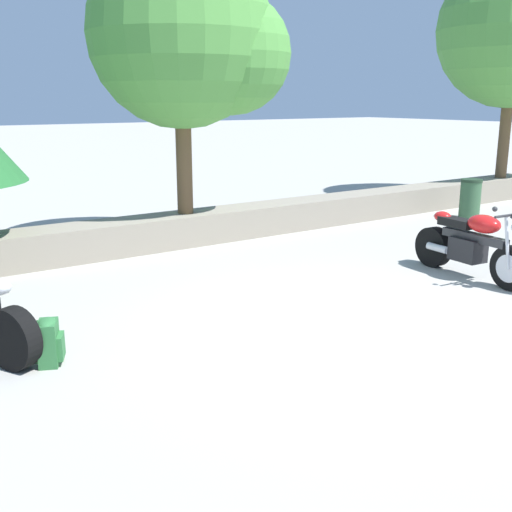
{
  "coord_description": "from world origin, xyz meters",
  "views": [
    {
      "loc": [
        -4.75,
        -4.94,
        2.55
      ],
      "look_at": [
        -0.47,
        1.2,
        0.65
      ],
      "focal_mm": 43.69,
      "sensor_mm": 36.0,
      "label": 1
    }
  ],
  "objects_px": {
    "leafy_tree_mid_left": "(192,39)",
    "rider_backpack": "(49,341)",
    "trash_bin": "(470,199)",
    "motorcycle_red_centre": "(472,245)"
  },
  "relations": [
    {
      "from": "leafy_tree_mid_left",
      "to": "rider_backpack",
      "type": "bearing_deg",
      "value": -134.91
    },
    {
      "from": "rider_backpack",
      "to": "trash_bin",
      "type": "bearing_deg",
      "value": 14.23
    },
    {
      "from": "motorcycle_red_centre",
      "to": "rider_backpack",
      "type": "relative_size",
      "value": 4.4
    },
    {
      "from": "motorcycle_red_centre",
      "to": "trash_bin",
      "type": "xyz_separation_m",
      "value": [
        3.93,
        2.95,
        -0.05
      ]
    },
    {
      "from": "trash_bin",
      "to": "motorcycle_red_centre",
      "type": "bearing_deg",
      "value": -143.07
    },
    {
      "from": "motorcycle_red_centre",
      "to": "rider_backpack",
      "type": "height_order",
      "value": "motorcycle_red_centre"
    },
    {
      "from": "trash_bin",
      "to": "leafy_tree_mid_left",
      "type": "bearing_deg",
      "value": 167.75
    },
    {
      "from": "rider_backpack",
      "to": "leafy_tree_mid_left",
      "type": "height_order",
      "value": "leafy_tree_mid_left"
    },
    {
      "from": "rider_backpack",
      "to": "leafy_tree_mid_left",
      "type": "xyz_separation_m",
      "value": [
        3.82,
        3.83,
        3.28
      ]
    },
    {
      "from": "rider_backpack",
      "to": "leafy_tree_mid_left",
      "type": "relative_size",
      "value": 0.1
    }
  ]
}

